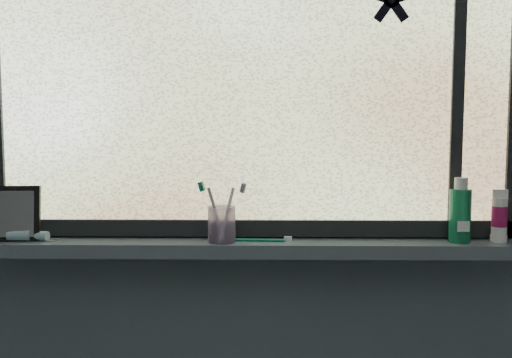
{
  "coord_description": "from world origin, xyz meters",
  "views": [
    {
      "loc": [
        0.04,
        -0.42,
        1.36
      ],
      "look_at": [
        0.01,
        1.05,
        1.22
      ],
      "focal_mm": 40.0,
      "sensor_mm": 36.0,
      "label": 1
    }
  ],
  "objects_px": {
    "mouthwash_bottle": "(460,210)",
    "cream_tube": "(500,214)",
    "toothbrush_cup": "(222,224)",
    "vanity_mirror": "(18,213)"
  },
  "relations": [
    {
      "from": "mouthwash_bottle",
      "to": "cream_tube",
      "type": "xyz_separation_m",
      "value": [
        0.12,
        0.01,
        -0.01
      ]
    },
    {
      "from": "vanity_mirror",
      "to": "cream_tube",
      "type": "relative_size",
      "value": 1.48
    },
    {
      "from": "cream_tube",
      "to": "mouthwash_bottle",
      "type": "bearing_deg",
      "value": -174.56
    },
    {
      "from": "toothbrush_cup",
      "to": "cream_tube",
      "type": "xyz_separation_m",
      "value": [
        0.81,
        0.02,
        0.03
      ]
    },
    {
      "from": "cream_tube",
      "to": "vanity_mirror",
      "type": "bearing_deg",
      "value": -179.56
    },
    {
      "from": "toothbrush_cup",
      "to": "cream_tube",
      "type": "height_order",
      "value": "cream_tube"
    },
    {
      "from": "vanity_mirror",
      "to": "mouthwash_bottle",
      "type": "bearing_deg",
      "value": -5.21
    },
    {
      "from": "vanity_mirror",
      "to": "cream_tube",
      "type": "bearing_deg",
      "value": -4.75
    },
    {
      "from": "mouthwash_bottle",
      "to": "cream_tube",
      "type": "height_order",
      "value": "mouthwash_bottle"
    },
    {
      "from": "toothbrush_cup",
      "to": "mouthwash_bottle",
      "type": "relative_size",
      "value": 0.67
    }
  ]
}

